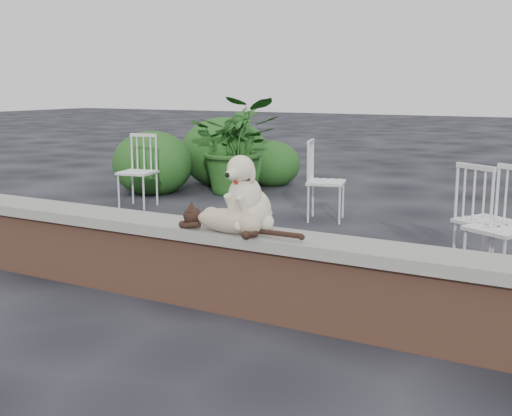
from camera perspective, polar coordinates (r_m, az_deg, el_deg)
The scene contains 12 objects.
ground at distance 4.58m, azimuth -3.03°, elevation -8.87°, with size 60.00×60.00×0.00m, color black.
brick_wall at distance 4.50m, azimuth -3.06°, elevation -5.87°, with size 6.00×0.30×0.50m, color brown.
capstone at distance 4.42m, azimuth -3.10°, elevation -2.28°, with size 6.20×0.40×0.08m, color slate.
dog at distance 4.28m, azimuth -0.49°, elevation 1.50°, with size 0.35×0.46×0.54m, color beige, non-canonical shape.
cat at distance 4.23m, azimuth -2.43°, elevation -1.03°, with size 1.11×0.27×0.19m, color tan, non-canonical shape.
chair_a at distance 8.28m, azimuth -10.71°, elevation 3.31°, with size 0.56×0.56×0.94m, color white, non-canonical shape.
chair_d at distance 5.28m, azimuth 21.24°, elevation -1.60°, with size 0.56×0.56×0.94m, color white, non-canonical shape.
chair_c at distance 5.52m, azimuth 20.30°, elevation -1.00°, with size 0.56×0.56×0.94m, color white, non-canonical shape.
chair_e at distance 7.35m, azimuth 6.39°, elevation 2.47°, with size 0.56×0.56×0.94m, color white, non-canonical shape.
potted_plant_a at distance 9.17m, azimuth -1.77°, elevation 5.70°, with size 1.27×1.10×1.41m, color #254914.
potted_plant_b at distance 9.33m, azimuth -1.40°, elevation 5.36°, with size 0.71×0.71×1.27m, color #254914.
shrubbery at distance 9.80m, azimuth -4.25°, elevation 4.56°, with size 2.26×2.49×1.13m.
Camera 1 is at (2.28, -3.65, 1.56)m, focal length 44.12 mm.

